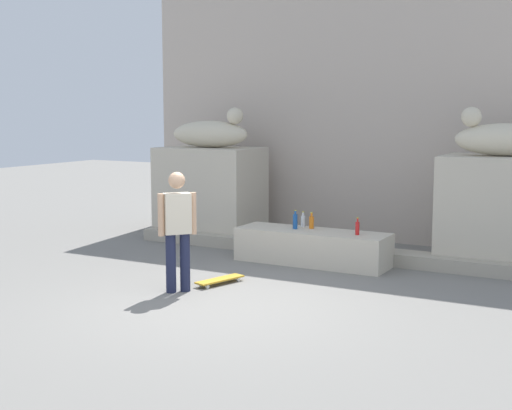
{
  "coord_description": "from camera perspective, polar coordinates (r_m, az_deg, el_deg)",
  "views": [
    {
      "loc": [
        4.64,
        -7.5,
        2.49
      ],
      "look_at": [
        -0.35,
        1.59,
        1.1
      ],
      "focal_mm": 49.31,
      "sensor_mm": 36.0,
      "label": 1
    }
  ],
  "objects": [
    {
      "name": "statue_reclining_left",
      "position": [
        13.77,
        -3.64,
        5.85
      ],
      "size": [
        1.64,
        0.69,
        0.78
      ],
      "rotation": [
        0.0,
        0.0,
        0.08
      ],
      "color": "beige",
      "rests_on": "pedestal_left"
    },
    {
      "name": "pedestal_left",
      "position": [
        13.87,
        -3.73,
        1.0
      ],
      "size": [
        1.94,
        1.27,
        1.78
      ],
      "primitive_type": "cube",
      "color": "beige",
      "rests_on": "ground_plane"
    },
    {
      "name": "skater",
      "position": [
        9.7,
        -6.39,
        -1.72
      ],
      "size": [
        0.39,
        0.43,
        1.67
      ],
      "rotation": [
        0.0,
        0.0,
        0.85
      ],
      "color": "#1E233F",
      "rests_on": "ground_plane"
    },
    {
      "name": "bottle_red",
      "position": [
        11.19,
        8.23,
        -1.85
      ],
      "size": [
        0.07,
        0.07,
        0.28
      ],
      "color": "red",
      "rests_on": "ledge_block"
    },
    {
      "name": "ledge_block",
      "position": [
        11.57,
        4.59,
        -3.42
      ],
      "size": [
        2.53,
        0.78,
        0.55
      ],
      "primitive_type": "cube",
      "color": "beige",
      "rests_on": "ground_plane"
    },
    {
      "name": "bottle_blue",
      "position": [
        11.64,
        3.2,
        -1.31
      ],
      "size": [
        0.08,
        0.08,
        0.32
      ],
      "color": "#194C99",
      "rests_on": "ledge_block"
    },
    {
      "name": "ground_plane",
      "position": [
        9.17,
        -2.87,
        -8.14
      ],
      "size": [
        40.0,
        40.0,
        0.0
      ],
      "primitive_type": "plane",
      "color": "slate"
    },
    {
      "name": "bottle_orange",
      "position": [
        11.7,
        4.52,
        -1.38
      ],
      "size": [
        0.08,
        0.08,
        0.27
      ],
      "color": "orange",
      "rests_on": "ledge_block"
    },
    {
      "name": "statue_reclining_right",
      "position": [
        11.77,
        19.52,
        5.13
      ],
      "size": [
        1.67,
        0.83,
        0.78
      ],
      "rotation": [
        0.0,
        0.0,
        3.31
      ],
      "color": "beige",
      "rests_on": "pedestal_right"
    },
    {
      "name": "stair_step",
      "position": [
        12.14,
        5.74,
        -3.72
      ],
      "size": [
        7.47,
        0.5,
        0.22
      ],
      "primitive_type": "cube",
      "color": "#A9A08F",
      "rests_on": "ground_plane"
    },
    {
      "name": "bottle_clear",
      "position": [
        11.87,
        3.84,
        -1.28
      ],
      "size": [
        0.08,
        0.08,
        0.26
      ],
      "color": "silver",
      "rests_on": "ledge_block"
    },
    {
      "name": "skateboard",
      "position": [
        10.25,
        -2.95,
        -6.07
      ],
      "size": [
        0.42,
        0.82,
        0.08
      ],
      "rotation": [
        0.0,
        0.0,
        1.28
      ],
      "color": "gold",
      "rests_on": "ground_plane"
    },
    {
      "name": "pedestal_right",
      "position": [
        11.88,
        19.44,
        -0.54
      ],
      "size": [
        1.94,
        1.27,
        1.78
      ],
      "primitive_type": "cube",
      "color": "beige",
      "rests_on": "ground_plane"
    },
    {
      "name": "facade_wall",
      "position": [
        13.86,
        9.33,
        8.99
      ],
      "size": [
        9.41,
        0.6,
        5.68
      ],
      "primitive_type": "cube",
      "color": "#BFAFA1",
      "rests_on": "ground_plane"
    }
  ]
}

